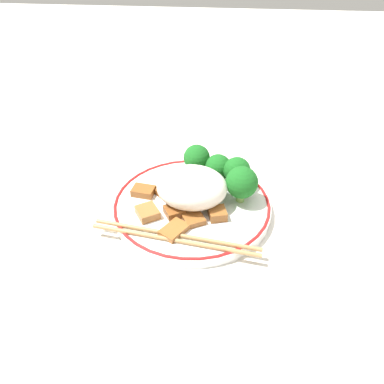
{
  "coord_description": "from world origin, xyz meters",
  "views": [
    {
      "loc": [
        -0.05,
        0.45,
        0.37
      ],
      "look_at": [
        0.0,
        0.0,
        0.04
      ],
      "focal_mm": 35.0,
      "sensor_mm": 36.0,
      "label": 1
    }
  ],
  "objects": [
    {
      "name": "broccoli_back_left",
      "position": [
        -0.07,
        -0.01,
        0.05
      ],
      "size": [
        0.05,
        0.05,
        0.06
      ],
      "color": "#7FB756",
      "rests_on": "plate"
    },
    {
      "name": "meat_mid_left",
      "position": [
        -0.01,
        0.04,
        0.02
      ],
      "size": [
        0.04,
        0.04,
        0.01
      ],
      "color": "brown",
      "rests_on": "plate"
    },
    {
      "name": "broccoli_back_right",
      "position": [
        -0.04,
        -0.06,
        0.04
      ],
      "size": [
        0.04,
        0.04,
        0.05
      ],
      "color": "#7FB756",
      "rests_on": "plate"
    },
    {
      "name": "broccoli_back_center",
      "position": [
        -0.07,
        -0.05,
        0.05
      ],
      "size": [
        0.04,
        0.04,
        0.05
      ],
      "color": "#7FB756",
      "rests_on": "plate"
    },
    {
      "name": "broccoli_mid_left",
      "position": [
        0.0,
        -0.08,
        0.05
      ],
      "size": [
        0.04,
        0.04,
        0.06
      ],
      "color": "#7FB756",
      "rests_on": "plate"
    },
    {
      "name": "plate",
      "position": [
        0.0,
        0.0,
        0.01
      ],
      "size": [
        0.24,
        0.24,
        0.02
      ],
      "color": "white",
      "rests_on": "ground_plane"
    },
    {
      "name": "meat_on_rice_edge",
      "position": [
        0.06,
        0.04,
        0.02
      ],
      "size": [
        0.04,
        0.04,
        0.01
      ],
      "color": "#9E6633",
      "rests_on": "plate"
    },
    {
      "name": "ground_plane",
      "position": [
        0.0,
        0.0,
        0.0
      ],
      "size": [
        3.0,
        3.0,
        0.0
      ],
      "primitive_type": "plane",
      "color": "silver"
    },
    {
      "name": "meat_near_back",
      "position": [
        0.04,
        -0.02,
        0.02
      ],
      "size": [
        0.05,
        0.05,
        0.01
      ],
      "color": "brown",
      "rests_on": "plate"
    },
    {
      "name": "rice_mound",
      "position": [
        0.0,
        0.0,
        0.04
      ],
      "size": [
        0.11,
        0.09,
        0.06
      ],
      "color": "white",
      "rests_on": "plate"
    },
    {
      "name": "meat_mid_right",
      "position": [
        -0.04,
        0.03,
        0.02
      ],
      "size": [
        0.03,
        0.03,
        0.01
      ],
      "color": "brown",
      "rests_on": "plate"
    },
    {
      "name": "chopsticks",
      "position": [
        0.01,
        0.08,
        0.02
      ],
      "size": [
        0.24,
        0.05,
        0.01
      ],
      "color": "#AD8451",
      "rests_on": "plate"
    },
    {
      "name": "meat_near_right",
      "position": [
        0.02,
        0.03,
        0.02
      ],
      "size": [
        0.04,
        0.04,
        0.01
      ],
      "color": "brown",
      "rests_on": "plate"
    },
    {
      "name": "meat_near_front",
      "position": [
        0.08,
        -0.01,
        0.02
      ],
      "size": [
        0.04,
        0.03,
        0.01
      ],
      "color": "brown",
      "rests_on": "plate"
    },
    {
      "name": "meat_near_left",
      "position": [
        0.02,
        0.07,
        0.02
      ],
      "size": [
        0.04,
        0.05,
        0.01
      ],
      "color": "#995B28",
      "rests_on": "plate"
    }
  ]
}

